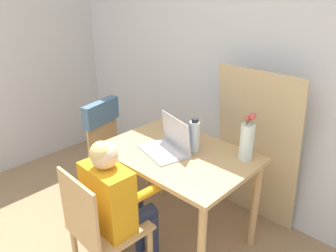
% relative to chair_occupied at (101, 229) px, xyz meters
% --- Properties ---
extents(wall_back, '(6.40, 0.05, 2.50)m').
position_rel_chair_occupied_xyz_m(wall_back, '(0.31, 1.36, 0.81)').
color(wall_back, silver).
rests_on(wall_back, ground_plane).
extents(dining_table, '(1.02, 0.72, 0.72)m').
position_rel_chair_occupied_xyz_m(dining_table, '(0.04, 0.65, 0.18)').
color(dining_table, tan).
rests_on(dining_table, ground_plane).
extents(chair_occupied, '(0.42, 0.42, 0.84)m').
position_rel_chair_occupied_xyz_m(chair_occupied, '(0.00, 0.00, 0.00)').
color(chair_occupied, tan).
rests_on(chair_occupied, ground_plane).
extents(chair_spare, '(0.51, 0.48, 0.85)m').
position_rel_chair_occupied_xyz_m(chair_spare, '(-0.84, 0.70, 0.14)').
color(chair_spare, tan).
rests_on(chair_spare, ground_plane).
extents(person_seated, '(0.36, 0.44, 1.01)m').
position_rel_chair_occupied_xyz_m(person_seated, '(0.01, 0.12, 0.18)').
color(person_seated, orange).
rests_on(person_seated, ground_plane).
extents(laptop, '(0.39, 0.32, 0.24)m').
position_rel_chair_occupied_xyz_m(laptop, '(-0.03, 0.61, 0.34)').
color(laptop, '#B2B2B7').
rests_on(laptop, dining_table).
extents(flower_vase, '(0.09, 0.09, 0.33)m').
position_rel_chair_occupied_xyz_m(flower_vase, '(0.42, 0.88, 0.42)').
color(flower_vase, silver).
rests_on(flower_vase, dining_table).
extents(water_bottle, '(0.07, 0.07, 0.24)m').
position_rel_chair_occupied_xyz_m(water_bottle, '(0.10, 0.73, 0.40)').
color(water_bottle, silver).
rests_on(water_bottle, dining_table).
extents(cardboard_panel, '(0.66, 0.19, 1.26)m').
position_rel_chair_occupied_xyz_m(cardboard_panel, '(0.33, 1.21, 0.19)').
color(cardboard_panel, tan).
rests_on(cardboard_panel, ground_plane).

